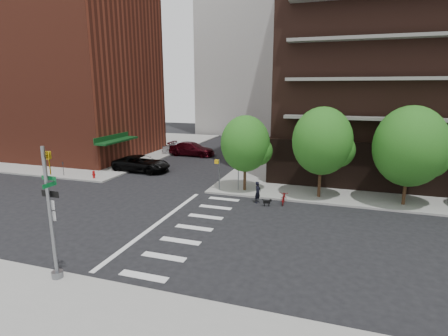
# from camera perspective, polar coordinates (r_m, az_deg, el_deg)

# --- Properties ---
(ground) EXTENTS (120.00, 120.00, 0.00)m
(ground) POSITION_cam_1_polar(r_m,az_deg,el_deg) (23.32, -11.79, -8.66)
(ground) COLOR black
(ground) RESTS_ON ground
(sidewalk_ne) EXTENTS (39.00, 33.00, 0.15)m
(sidewalk_ne) POSITION_cam_1_polar(r_m,az_deg,el_deg) (44.06, 30.04, 0.22)
(sidewalk_ne) COLOR gray
(sidewalk_ne) RESTS_ON ground
(sidewalk_nw) EXTENTS (31.00, 33.00, 0.15)m
(sidewalk_nw) POSITION_cam_1_polar(r_m,az_deg,el_deg) (55.81, -21.85, 3.40)
(sidewalk_nw) COLOR gray
(sidewalk_nw) RESTS_ON ground
(crosswalk) EXTENTS (3.85, 13.00, 0.01)m
(crosswalk) POSITION_cam_1_polar(r_m,az_deg,el_deg) (22.36, -6.80, -9.43)
(crosswalk) COLOR silver
(crosswalk) RESTS_ON ground
(midrise_nw) EXTENTS (21.40, 15.50, 20.00)m
(midrise_nw) POSITION_cam_1_polar(r_m,az_deg,el_deg) (49.40, -24.71, 13.78)
(midrise_nw) COLOR maroon
(midrise_nw) RESTS_ON sidewalk_nw
(tree_a) EXTENTS (4.00, 4.00, 5.90)m
(tree_a) POSITION_cam_1_polar(r_m,az_deg,el_deg) (28.45, 3.48, 3.97)
(tree_a) COLOR #301E11
(tree_a) RESTS_ON sidewalk_ne
(tree_b) EXTENTS (4.50, 4.50, 6.65)m
(tree_b) POSITION_cam_1_polar(r_m,az_deg,el_deg) (27.50, 15.72, 4.25)
(tree_b) COLOR #301E11
(tree_b) RESTS_ON sidewalk_ne
(tree_c) EXTENTS (5.00, 5.00, 6.80)m
(tree_c) POSITION_cam_1_polar(r_m,az_deg,el_deg) (27.94, 28.09, 3.13)
(tree_c) COLOR #301E11
(tree_c) RESTS_ON sidewalk_ne
(traffic_signal) EXTENTS (0.90, 0.75, 6.00)m
(traffic_signal) POSITION_cam_1_polar(r_m,az_deg,el_deg) (17.08, -26.25, -8.27)
(traffic_signal) COLOR slate
(traffic_signal) RESTS_ON sidewalk_s
(pedestrian_signal) EXTENTS (2.18, 0.67, 2.60)m
(pedestrian_signal) POSITION_cam_1_polar(r_m,az_deg,el_deg) (28.79, -0.11, -0.34)
(pedestrian_signal) COLOR slate
(pedestrian_signal) RESTS_ON sidewalk_ne
(fire_hydrant) EXTENTS (0.24, 0.24, 0.73)m
(fire_hydrant) POSITION_cam_1_polar(r_m,az_deg,el_deg) (35.06, -20.50, -0.93)
(fire_hydrant) COLOR #A50C0C
(fire_hydrant) RESTS_ON sidewalk_nw
(parking_meter) EXTENTS (0.10, 0.08, 1.32)m
(parking_meter) POSITION_cam_1_polar(r_m,az_deg,el_deg) (37.23, -24.78, 0.11)
(parking_meter) COLOR black
(parking_meter) RESTS_ON sidewalk_nw
(parked_car_black) EXTENTS (2.86, 6.03, 1.66)m
(parked_car_black) POSITION_cam_1_polar(r_m,az_deg,el_deg) (37.00, -13.32, 0.70)
(parked_car_black) COLOR black
(parked_car_black) RESTS_ON ground
(parked_car_maroon) EXTENTS (2.56, 6.00, 1.73)m
(parked_car_maroon) POSITION_cam_1_polar(r_m,az_deg,el_deg) (44.70, -5.29, 3.12)
(parked_car_maroon) COLOR #3B070F
(parked_car_maroon) RESTS_ON ground
(parked_car_silver) EXTENTS (1.99, 4.60, 1.47)m
(parked_car_silver) POSITION_cam_1_polar(r_m,az_deg,el_deg) (45.73, -7.15, 3.14)
(parked_car_silver) COLOR #929498
(parked_car_silver) RESTS_ON ground
(scooter) EXTENTS (0.77, 1.87, 0.96)m
(scooter) POSITION_cam_1_polar(r_m,az_deg,el_deg) (26.67, 9.75, -4.69)
(scooter) COLOR maroon
(scooter) RESTS_ON ground
(dog_walker) EXTENTS (0.69, 0.56, 1.64)m
(dog_walker) POSITION_cam_1_polar(r_m,az_deg,el_deg) (26.42, 5.54, -3.96)
(dog_walker) COLOR black
(dog_walker) RESTS_ON ground
(dog) EXTENTS (0.63, 0.30, 0.52)m
(dog) POSITION_cam_1_polar(r_m,az_deg,el_deg) (25.87, 7.06, -5.51)
(dog) COLOR black
(dog) RESTS_ON ground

